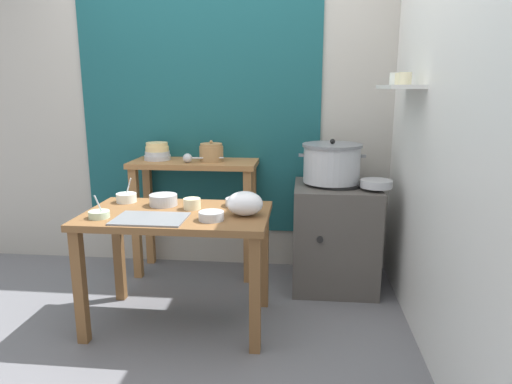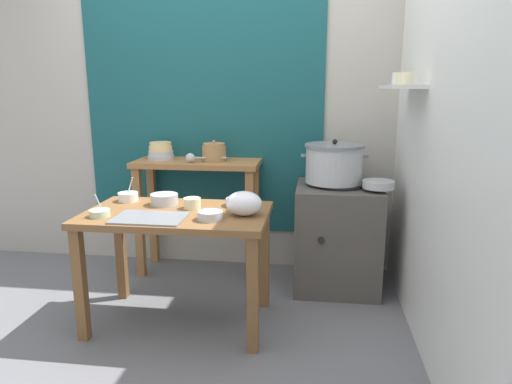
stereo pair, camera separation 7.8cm
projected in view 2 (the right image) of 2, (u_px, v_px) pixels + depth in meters
ground_plane at (192, 323)px, 2.87m from camera, size 9.00×9.00×0.00m
wall_back at (234, 106)px, 3.63m from camera, size 4.40×0.12×2.60m
wall_right at (433, 114)px, 2.60m from camera, size 0.30×3.20×2.60m
prep_table at (177, 229)px, 2.76m from camera, size 1.10×0.66×0.72m
back_shelf_table at (198, 189)px, 3.55m from camera, size 0.96×0.40×0.90m
stove_block at (337, 236)px, 3.35m from camera, size 0.60×0.61×0.78m
steamer_pot at (334, 163)px, 3.25m from camera, size 0.47×0.43×0.31m
clay_pot at (214, 152)px, 3.46m from camera, size 0.18×0.18×0.16m
bowl_stack_enamel at (161, 151)px, 3.55m from camera, size 0.20×0.20×0.14m
ladle at (192, 158)px, 3.40m from camera, size 0.30×0.09×0.07m
serving_tray at (150, 218)px, 2.59m from camera, size 0.40×0.28×0.01m
plastic_bag at (244, 203)px, 2.64m from camera, size 0.21×0.17×0.14m
wide_pan at (378, 184)px, 3.09m from camera, size 0.21×0.21×0.05m
prep_bowl_0 at (192, 203)px, 2.80m from camera, size 0.10×0.10×0.07m
prep_bowl_1 at (164, 199)px, 2.89m from camera, size 0.17×0.17×0.07m
prep_bowl_2 at (210, 215)px, 2.56m from camera, size 0.14×0.14×0.05m
prep_bowl_3 at (240, 202)px, 2.87m from camera, size 0.17×0.17×0.05m
prep_bowl_4 at (128, 196)px, 2.98m from camera, size 0.13×0.13×0.16m
prep_bowl_5 at (100, 213)px, 2.63m from camera, size 0.12×0.12×0.14m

